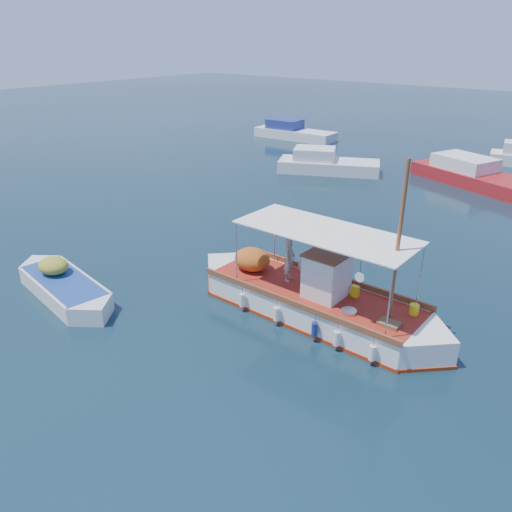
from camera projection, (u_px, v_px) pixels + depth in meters
The scene contains 6 objects.
ground at pixel (293, 320), 16.40m from camera, with size 160.00×160.00×0.00m, color black.
fishing_caique at pixel (311, 300), 16.56m from camera, with size 9.60×2.74×5.85m.
dinghy at pixel (64, 288), 17.82m from camera, with size 5.75×2.24×1.42m.
bg_boat_nw at pixel (326, 165), 33.61m from camera, with size 7.02×5.06×1.80m.
bg_boat_n at pixel (477, 177), 30.69m from camera, with size 9.23×5.89×1.80m.
bg_boat_far_w at pixel (293, 133), 44.34m from camera, with size 7.46×2.70×1.80m.
Camera 1 is at (7.88, -11.76, 8.61)m, focal length 35.00 mm.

